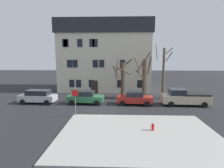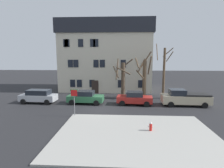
# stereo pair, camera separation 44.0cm
# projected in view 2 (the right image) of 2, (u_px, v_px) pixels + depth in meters

# --- Properties ---
(ground_plane) EXTENTS (120.00, 120.00, 0.00)m
(ground_plane) POSITION_uv_depth(u_px,v_px,m) (100.00, 109.00, 20.27)
(ground_plane) COLOR #262628
(sidewalk_slab) EXTENTS (11.96, 8.62, 0.12)m
(sidewalk_slab) POSITION_uv_depth(u_px,v_px,m) (136.00, 134.00, 13.57)
(sidewalk_slab) COLOR #A8A59E
(sidewalk_slab) RESTS_ON ground_plane
(building_main) EXTENTS (15.72, 9.28, 11.87)m
(building_main) POSITION_uv_depth(u_px,v_px,m) (106.00, 56.00, 32.59)
(building_main) COLOR beige
(building_main) RESTS_ON ground_plane
(tree_bare_near) EXTENTS (2.85, 2.84, 5.63)m
(tree_bare_near) POSITION_uv_depth(u_px,v_px,m) (122.00, 78.00, 24.92)
(tree_bare_near) COLOR #4C3D2D
(tree_bare_near) RESTS_ON ground_plane
(tree_bare_mid) EXTENTS (2.34, 2.31, 6.63)m
(tree_bare_mid) POSITION_uv_depth(u_px,v_px,m) (144.00, 76.00, 25.25)
(tree_bare_mid) COLOR brown
(tree_bare_mid) RESTS_ON ground_plane
(tree_bare_far) EXTENTS (2.33, 2.15, 7.71)m
(tree_bare_far) POSITION_uv_depth(u_px,v_px,m) (164.00, 72.00, 24.93)
(tree_bare_far) COLOR brown
(tree_bare_far) RESTS_ON ground_plane
(car_silver_wagon) EXTENTS (4.61, 2.13, 1.71)m
(car_silver_wagon) POSITION_uv_depth(u_px,v_px,m) (38.00, 96.00, 22.94)
(car_silver_wagon) COLOR #B7BABF
(car_silver_wagon) RESTS_ON ground_plane
(car_green_sedan) EXTENTS (4.53, 2.19, 1.63)m
(car_green_sedan) POSITION_uv_depth(u_px,v_px,m) (86.00, 97.00, 22.60)
(car_green_sedan) COLOR #2D6B42
(car_green_sedan) RESTS_ON ground_plane
(car_red_sedan) EXTENTS (4.40, 2.26, 1.64)m
(car_red_sedan) POSITION_uv_depth(u_px,v_px,m) (135.00, 98.00, 22.09)
(car_red_sedan) COLOR #AD231E
(car_red_sedan) RESTS_ON ground_plane
(pickup_truck_beige) EXTENTS (5.65, 2.36, 1.99)m
(pickup_truck_beige) POSITION_uv_depth(u_px,v_px,m) (185.00, 98.00, 21.69)
(pickup_truck_beige) COLOR #C6B793
(pickup_truck_beige) RESTS_ON ground_plane
(fire_hydrant) EXTENTS (0.42, 0.22, 0.69)m
(fire_hydrant) POSITION_uv_depth(u_px,v_px,m) (151.00, 126.00, 14.06)
(fire_hydrant) COLOR red
(fire_hydrant) RESTS_ON sidewalk_slab
(street_sign_pole) EXTENTS (0.76, 0.07, 2.71)m
(street_sign_pole) POSITION_uv_depth(u_px,v_px,m) (74.00, 98.00, 17.54)
(street_sign_pole) COLOR slate
(street_sign_pole) RESTS_ON ground_plane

